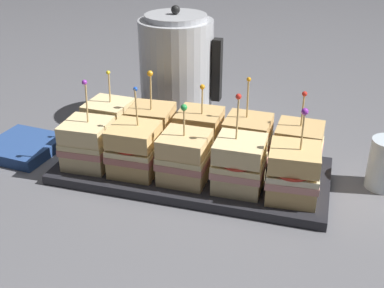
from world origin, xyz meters
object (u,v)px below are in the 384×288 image
(sandwich_back_far_right, at_px, (298,148))
(napkin_stack, at_px, (23,147))
(sandwich_back_far_left, at_px, (110,124))
(kettle_steel, at_px, (177,70))
(sandwich_back_center, at_px, (200,134))
(sandwich_back_right, at_px, (247,141))
(sandwich_front_far_left, at_px, (88,144))
(sandwich_front_left, at_px, (135,150))
(sandwich_front_far_right, at_px, (293,173))
(sandwich_back_left, at_px, (151,129))
(serving_platter, at_px, (192,171))
(sandwich_front_right, at_px, (239,164))
(sandwich_front_center, at_px, (183,157))

(sandwich_back_far_right, distance_m, napkin_stack, 0.57)
(sandwich_back_far_left, relative_size, kettle_steel, 0.59)
(sandwich_back_center, xyz_separation_m, sandwich_back_right, (0.10, -0.00, -0.00))
(sandwich_front_far_left, distance_m, sandwich_back_far_left, 0.09)
(sandwich_front_left, relative_size, sandwich_front_far_right, 1.01)
(sandwich_front_far_left, relative_size, sandwich_back_left, 1.00)
(serving_platter, relative_size, sandwich_front_right, 2.95)
(serving_platter, relative_size, sandwich_back_right, 2.98)
(sandwich_front_far_left, bearing_deg, sandwich_back_right, 17.77)
(sandwich_back_right, relative_size, napkin_stack, 1.16)
(sandwich_back_far_right, bearing_deg, sandwich_front_left, -161.79)
(sandwich_front_center, bearing_deg, sandwich_front_right, -0.24)
(napkin_stack, bearing_deg, sandwich_back_center, 9.36)
(sandwich_back_far_left, relative_size, sandwich_back_center, 1.04)
(sandwich_front_far_left, height_order, sandwich_front_center, sandwich_front_far_left)
(serving_platter, bearing_deg, sandwich_back_center, 89.06)
(sandwich_back_far_left, relative_size, napkin_stack, 1.07)
(serving_platter, distance_m, kettle_steel, 0.30)
(sandwich_back_center, height_order, sandwich_back_far_right, sandwich_back_far_right)
(kettle_steel, xyz_separation_m, napkin_stack, (-0.26, -0.26, -0.11))
(sandwich_front_left, distance_m, sandwich_back_far_right, 0.31)
(sandwich_front_center, distance_m, sandwich_front_far_right, 0.20)
(sandwich_back_center, distance_m, sandwich_back_right, 0.10)
(serving_platter, xyz_separation_m, sandwich_front_left, (-0.10, -0.05, 0.06))
(sandwich_front_far_right, bearing_deg, sandwich_back_center, 152.18)
(sandwich_front_left, distance_m, sandwich_back_far_left, 0.13)
(sandwich_front_far_left, bearing_deg, sandwich_back_far_left, 88.84)
(serving_platter, xyz_separation_m, sandwich_front_far_left, (-0.19, -0.05, 0.05))
(sandwich_front_left, bearing_deg, sandwich_front_center, 0.56)
(sandwich_front_far_left, bearing_deg, kettle_steel, 74.45)
(sandwich_back_center, bearing_deg, sandwich_front_left, -135.00)
(sandwich_back_right, height_order, napkin_stack, sandwich_back_right)
(napkin_stack, bearing_deg, sandwich_front_center, -5.66)
(sandwich_front_center, height_order, sandwich_back_right, sandwich_back_right)
(sandwich_front_far_left, xyz_separation_m, sandwich_back_far_right, (0.39, 0.09, -0.00))
(sandwich_back_right, distance_m, kettle_steel, 0.30)
(sandwich_front_right, xyz_separation_m, sandwich_back_center, (-0.10, 0.10, -0.00))
(serving_platter, relative_size, sandwich_back_far_right, 3.29)
(sandwich_back_far_left, bearing_deg, sandwich_back_far_right, 0.40)
(sandwich_front_center, distance_m, sandwich_back_far_right, 0.22)
(kettle_steel, bearing_deg, serving_platter, -66.11)
(sandwich_back_far_right, bearing_deg, sandwich_back_center, 179.27)
(sandwich_back_far_left, distance_m, napkin_stack, 0.19)
(serving_platter, xyz_separation_m, sandwich_back_far_right, (0.19, 0.05, 0.05))
(sandwich_back_far_right, bearing_deg, sandwich_front_right, -134.43)
(sandwich_front_center, height_order, sandwich_back_left, sandwich_back_left)
(sandwich_front_far_left, bearing_deg, sandwich_front_center, 0.06)
(sandwich_back_far_left, height_order, sandwich_back_far_right, sandwich_back_far_left)
(serving_platter, bearing_deg, sandwich_back_left, 155.57)
(sandwich_back_center, bearing_deg, sandwich_front_far_left, -153.37)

